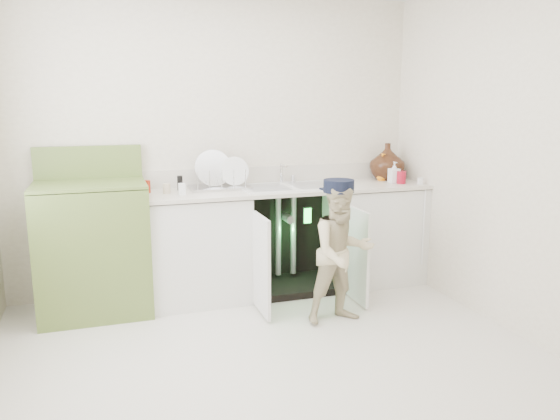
# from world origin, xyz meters

# --- Properties ---
(ground) EXTENTS (3.50, 3.50, 0.00)m
(ground) POSITION_xyz_m (0.00, 0.00, 0.00)
(ground) COLOR beige
(ground) RESTS_ON ground
(room_shell) EXTENTS (6.00, 5.50, 1.26)m
(room_shell) POSITION_xyz_m (0.00, 0.00, 1.25)
(room_shell) COLOR #EEE4CC
(room_shell) RESTS_ON ground
(counter_run) EXTENTS (2.44, 1.02, 1.23)m
(counter_run) POSITION_xyz_m (0.58, 1.21, 0.48)
(counter_run) COLOR white
(counter_run) RESTS_ON ground
(avocado_stove) EXTENTS (0.82, 0.65, 1.27)m
(avocado_stove) POSITION_xyz_m (-1.05, 1.18, 0.52)
(avocado_stove) COLOR olive
(avocado_stove) RESTS_ON ground
(repair_worker) EXTENTS (0.54, 0.68, 1.07)m
(repair_worker) POSITION_xyz_m (0.68, 0.40, 0.54)
(repair_worker) COLOR beige
(repair_worker) RESTS_ON ground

